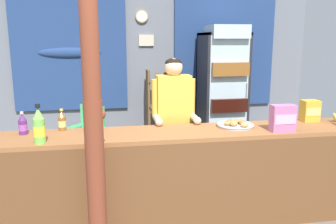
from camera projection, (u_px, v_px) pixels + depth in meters
The scene contains 15 objects.
ground_plane at pixel (160, 190), 4.22m from camera, with size 8.13×8.13×0.00m, color #665B51.
back_wall_curtained at pixel (143, 63), 5.79m from camera, with size 5.65×0.22×2.69m.
stall_counter at pixel (181, 170), 3.29m from camera, with size 3.80×0.56×0.93m.
timber_post at pixel (93, 108), 2.73m from camera, with size 0.18×0.15×2.63m.
drink_fridge at pixel (223, 84), 5.52m from camera, with size 0.68×0.75×1.99m.
bottle_shelf_rack at pixel (162, 109), 5.66m from camera, with size 0.48×0.28×1.31m.
plastic_lawn_chair at pixel (87, 132), 4.94m from camera, with size 0.62×0.62×0.86m.
shopkeeper at pixel (174, 114), 3.80m from camera, with size 0.48×0.42×1.59m.
soda_bottle_lime_soda at pixel (39, 127), 2.92m from camera, with size 0.10×0.10×0.34m.
soda_bottle_iced_tea at pixel (62, 121), 3.34m from camera, with size 0.07×0.07×0.21m.
soda_bottle_water at pixel (92, 121), 3.33m from camera, with size 0.08×0.08×0.23m.
soda_bottle_grape_soda at pixel (23, 125), 3.20m from camera, with size 0.08×0.08×0.21m.
snack_box_choco_powder at pixel (310, 111), 3.72m from camera, with size 0.18×0.14×0.23m.
snack_box_wafer at pixel (283, 118), 3.30m from camera, with size 0.23×0.12×0.26m.
pastry_tray at pixel (235, 124), 3.50m from camera, with size 0.37×0.37×0.07m.
Camera 1 is at (-0.57, -2.64, 1.79)m, focal length 37.42 mm.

